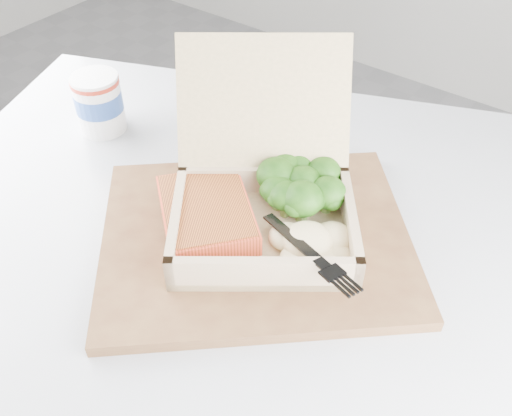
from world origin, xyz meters
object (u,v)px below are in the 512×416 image
Objects in this scene: serving_tray at (256,238)px; takeout_container at (264,186)px; paper_cup at (99,102)px; cafe_table at (221,365)px.

serving_tray is 0.06m from takeout_container.
takeout_container is 0.31m from paper_cup.
cafe_table is at bearing -125.93° from takeout_container.
cafe_table is 12.61× the size of paper_cup.
serving_tray is 4.11× the size of paper_cup.
paper_cup is (-0.31, 0.12, 0.24)m from cafe_table.
paper_cup is (-0.32, 0.05, 0.04)m from serving_tray.
paper_cup reaches higher than cafe_table.
serving_tray is 1.12× the size of takeout_container.
takeout_container is at bearing 90.51° from cafe_table.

